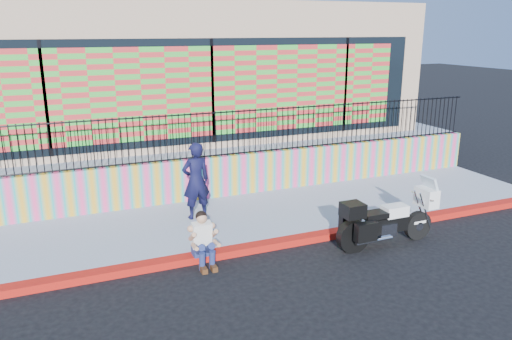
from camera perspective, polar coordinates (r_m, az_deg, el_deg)
ground at (r=10.75m, az=2.11°, el=-8.82°), size 90.00×90.00×0.00m
red_curb at (r=10.72m, az=2.12°, el=-8.46°), size 16.00×0.30×0.15m
sidewalk at (r=12.12m, az=-1.13°, el=-5.49°), size 16.00×3.00×0.15m
mural_wall at (r=13.35m, az=-3.65°, el=-0.67°), size 16.00×0.20×1.10m
metal_fence at (r=13.07m, az=-3.74°, el=4.17°), size 15.80×0.04×1.20m
elevated_platform at (r=18.12m, az=-8.89°, el=3.35°), size 16.00×10.00×1.25m
storefront_building at (r=17.54m, az=-9.09°, el=11.60°), size 14.00×8.06×4.00m
police_motorcycle at (r=10.95m, az=14.58°, el=-5.46°), size 2.30×0.76×1.43m
police_officer at (r=11.73m, az=-6.88°, el=-1.22°), size 0.71×0.51×1.84m
seated_man at (r=9.85m, az=-5.96°, el=-8.43°), size 0.54×0.71×1.06m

